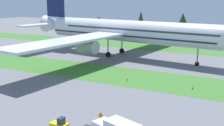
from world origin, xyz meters
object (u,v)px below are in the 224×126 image
Objects in this scene: ground_crew_loader at (101,117)px; taxiway_marker_2 at (128,79)px; taxiway_marker_0 at (193,88)px; baggage_tug at (60,125)px; airliner at (121,30)px.

ground_crew_loader is 2.85× the size of taxiway_marker_2.
taxiway_marker_2 is at bearing -179.09° from taxiway_marker_0.
ground_crew_loader is at bearing -111.26° from taxiway_marker_0.
ground_crew_loader is at bearing -38.06° from baggage_tug.
airliner reaches higher than ground_crew_loader.
taxiway_marker_0 is (28.53, -25.14, -8.02)m from airliner.
airliner is 33.01× the size of baggage_tug.
taxiway_marker_2 is at bearing 4.28° from baggage_tug.
taxiway_marker_2 is at bearing 70.42° from ground_crew_loader.
taxiway_marker_2 is (13.94, -25.37, -8.04)m from airliner.
baggage_tug is at bearing -114.74° from taxiway_marker_0.
airliner is at bearing 138.62° from taxiway_marker_0.
baggage_tug is (15.82, -52.71, -7.53)m from airliner.
taxiway_marker_0 is at bearing 0.91° from taxiway_marker_2.
baggage_tug is at bearing -162.39° from ground_crew_loader.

